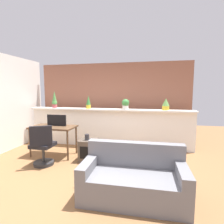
% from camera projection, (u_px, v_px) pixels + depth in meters
% --- Properties ---
extents(ground_plane, '(12.00, 12.00, 0.00)m').
position_uv_depth(ground_plane, '(84.00, 178.00, 3.37)').
color(ground_plane, brown).
extents(divider_wall, '(4.77, 0.16, 1.08)m').
position_uv_depth(divider_wall, '(108.00, 128.00, 5.25)').
color(divider_wall, white).
rests_on(divider_wall, ground).
extents(plant_shelf, '(4.77, 0.34, 0.04)m').
position_uv_depth(plant_shelf, '(108.00, 110.00, 5.14)').
color(plant_shelf, white).
rests_on(plant_shelf, divider_wall).
extents(brick_wall_behind, '(4.77, 0.10, 2.50)m').
position_uv_depth(brick_wall_behind, '(112.00, 103.00, 5.74)').
color(brick_wall_behind, '#935B47').
rests_on(brick_wall_behind, ground).
extents(potted_plant_0, '(0.16, 0.16, 0.51)m').
position_uv_depth(potted_plant_0, '(54.00, 100.00, 5.45)').
color(potted_plant_0, '#B7474C').
rests_on(potted_plant_0, plant_shelf).
extents(potted_plant_1, '(0.14, 0.14, 0.39)m').
position_uv_depth(potted_plant_1, '(88.00, 102.00, 5.21)').
color(potted_plant_1, gold).
rests_on(potted_plant_1, plant_shelf).
extents(potted_plant_2, '(0.21, 0.21, 0.29)m').
position_uv_depth(potted_plant_2, '(125.00, 104.00, 4.99)').
color(potted_plant_2, silver).
rests_on(potted_plant_2, plant_shelf).
extents(potted_plant_3, '(0.19, 0.19, 0.32)m').
position_uv_depth(potted_plant_3, '(166.00, 104.00, 4.80)').
color(potted_plant_3, gold).
rests_on(potted_plant_3, plant_shelf).
extents(desk, '(1.10, 0.60, 0.75)m').
position_uv_depth(desk, '(53.00, 130.00, 4.50)').
color(desk, brown).
rests_on(desk, ground).
extents(tv_monitor, '(0.51, 0.04, 0.28)m').
position_uv_depth(tv_monitor, '(57.00, 120.00, 4.54)').
color(tv_monitor, black).
rests_on(tv_monitor, desk).
extents(office_chair, '(0.52, 0.52, 0.91)m').
position_uv_depth(office_chair, '(43.00, 148.00, 3.88)').
color(office_chair, '#262628').
rests_on(office_chair, ground).
extents(side_cube_shelf, '(0.40, 0.41, 0.50)m').
position_uv_depth(side_cube_shelf, '(89.00, 150.00, 4.20)').
color(side_cube_shelf, '#4C4238').
rests_on(side_cube_shelf, ground).
extents(vase_on_shelf, '(0.10, 0.10, 0.14)m').
position_uv_depth(vase_on_shelf, '(87.00, 137.00, 4.14)').
color(vase_on_shelf, '#2D2D33').
rests_on(vase_on_shelf, side_cube_shelf).
extents(couch, '(1.57, 0.79, 0.80)m').
position_uv_depth(couch, '(133.00, 180.00, 2.73)').
color(couch, slate).
rests_on(couch, ground).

